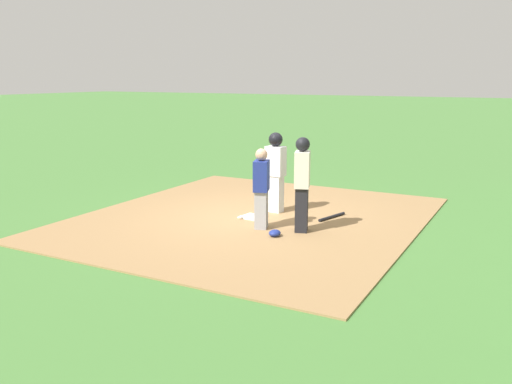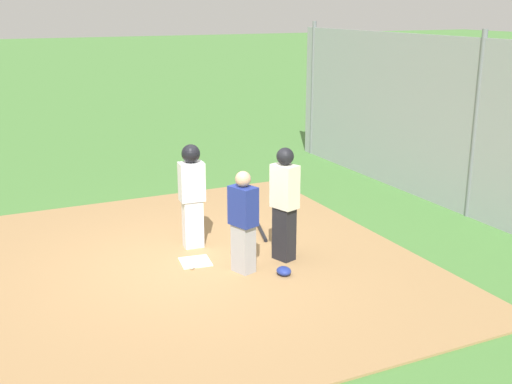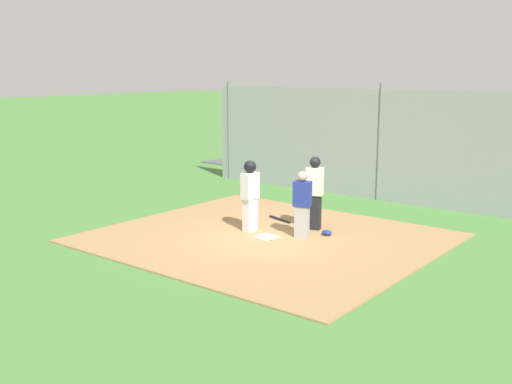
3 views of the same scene
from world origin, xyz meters
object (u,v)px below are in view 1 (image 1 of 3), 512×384
umpire (302,182)px  baseball_bat (332,217)px  home_plate (252,217)px  catcher (261,188)px  runner (275,167)px  catcher_mask (275,233)px  baseball (241,217)px

umpire → baseball_bat: bearing=-117.7°
home_plate → catcher: 1.10m
runner → catcher_mask: 2.00m
runner → baseball_bat: runner is taller
home_plate → catcher_mask: size_ratio=1.83×
baseball_bat → baseball: 1.82m
runner → baseball: (-0.86, 0.34, -0.92)m
catcher → umpire: (0.16, -0.74, 0.14)m
umpire → catcher: bearing=-6.6°
catcher → runner: bearing=-94.4°
baseball_bat → home_plate: bearing=-48.1°
home_plate → runner: runner is taller
catcher → runner: 1.29m
catcher → baseball: (0.38, 0.66, -0.73)m
baseball_bat → catcher_mask: size_ratio=3.37×
umpire → baseball: 1.67m
baseball_bat → catcher: bearing=-19.1°
home_plate → baseball: bearing=148.7°
baseball → umpire: bearing=-98.9°
catcher_mask → umpire: bearing=-27.8°
runner → baseball: size_ratio=22.50×
umpire → baseball_bat: umpire is taller
catcher → catcher_mask: bearing=122.4°
umpire → catcher_mask: umpire is taller
catcher → baseball_bat: (1.29, -0.92, -0.74)m
umpire → baseball_bat: size_ratio=2.14×
catcher → baseball: catcher is taller
catcher → runner: size_ratio=0.90×
umpire → catcher_mask: 1.04m
home_plate → catcher: bearing=-139.3°
catcher → umpire: bearing=173.3°
baseball → runner: bearing=-21.5°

